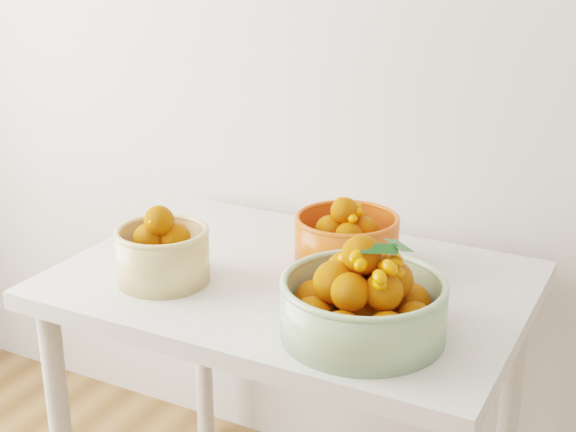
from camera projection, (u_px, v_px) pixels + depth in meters
name	position (u px, v px, depth m)	size (l,w,h in m)	color
table	(292.00, 316.00, 1.78)	(1.00, 0.70, 0.75)	silver
bowl_cream	(163.00, 252.00, 1.70)	(0.24, 0.24, 0.17)	#D6B479
bowl_green	(363.00, 302.00, 1.47)	(0.39, 0.39, 0.20)	#95B484
bowl_orange	(346.00, 241.00, 1.77)	(0.27, 0.27, 0.17)	#F04917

